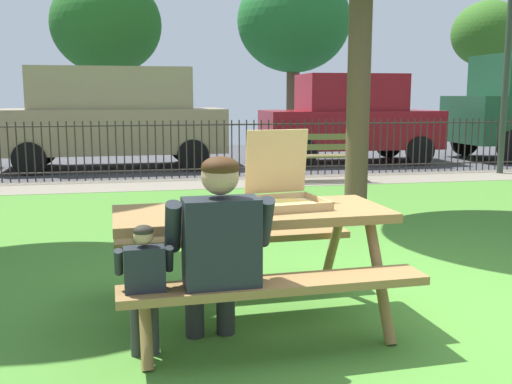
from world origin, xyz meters
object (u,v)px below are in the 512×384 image
object	(u,v)px
lamp_post_walkway	(509,30)
park_bench_center	(315,158)
picnic_table_foreground	(252,235)
pizza_slice_on_table	(228,206)
pizza_box_open	(285,191)
parked_car_center	(350,118)
far_tree_midright	(488,35)
child_at_table	(144,280)
parked_car_left	(113,116)
far_tree_midleft	(106,26)
adult_at_table	(218,247)
far_tree_center	(294,22)

from	to	relation	value
lamp_post_walkway	park_bench_center	bearing A→B (deg)	-175.01
picnic_table_foreground	pizza_slice_on_table	distance (m)	0.25
park_bench_center	lamp_post_walkway	xyz separation A→B (m)	(3.90, 0.34, 2.33)
park_bench_center	pizza_box_open	bearing A→B (deg)	-108.65
parked_car_center	far_tree_midright	bearing A→B (deg)	41.76
picnic_table_foreground	pizza_box_open	world-z (taller)	pizza_box_open
child_at_table	lamp_post_walkway	distance (m)	10.25
parked_car_left	parked_car_center	world-z (taller)	parked_car_left
parked_car_left	far_tree_midleft	size ratio (longest dim) A/B	0.89
park_bench_center	parked_car_left	xyz separation A→B (m)	(-3.58, 2.71, 0.68)
adult_at_table	far_tree_midleft	distance (m)	16.56
pizza_box_open	lamp_post_walkway	xyz separation A→B (m)	(5.98, 6.51, 1.88)
picnic_table_foreground	pizza_box_open	bearing A→B (deg)	24.87
lamp_post_walkway	parked_car_left	distance (m)	8.02
pizza_box_open	adult_at_table	distance (m)	0.86
adult_at_table	far_tree_midleft	bearing A→B (deg)	94.63
pizza_slice_on_table	far_tree_midleft	size ratio (longest dim) A/B	0.05
adult_at_table	child_at_table	distance (m)	0.45
lamp_post_walkway	far_tree_midright	size ratio (longest dim) A/B	0.95
pizza_box_open	adult_at_table	xyz separation A→B (m)	(-0.55, -0.63, -0.21)
parked_car_left	parked_car_center	bearing A→B (deg)	-0.00
picnic_table_foreground	adult_at_table	distance (m)	0.60
park_bench_center	lamp_post_walkway	distance (m)	4.55
pizza_box_open	far_tree_midright	size ratio (longest dim) A/B	0.12
child_at_table	lamp_post_walkway	world-z (taller)	lamp_post_walkway
far_tree_midleft	far_tree_center	xyz separation A→B (m)	(6.01, 0.00, 0.25)
pizza_box_open	parked_car_left	bearing A→B (deg)	99.57
pizza_slice_on_table	parked_car_left	distance (m)	8.97
child_at_table	parked_car_left	xyz separation A→B (m)	(-0.53, 9.56, 0.59)
parked_car_left	pizza_box_open	bearing A→B (deg)	-80.43
parked_car_left	far_tree_midleft	distance (m)	7.20
park_bench_center	far_tree_center	xyz separation A→B (m)	(2.06, 9.43, 3.49)
pizza_slice_on_table	far_tree_midright	world-z (taller)	far_tree_midright
lamp_post_walkway	far_tree_midright	world-z (taller)	far_tree_midright
pizza_slice_on_table	child_at_table	bearing A→B (deg)	-130.70
parked_car_center	lamp_post_walkway	bearing A→B (deg)	-46.21
picnic_table_foreground	parked_car_left	bearing A→B (deg)	97.86
child_at_table	park_bench_center	bearing A→B (deg)	65.99
pizza_box_open	far_tree_midleft	size ratio (longest dim) A/B	0.11
adult_at_table	lamp_post_walkway	bearing A→B (deg)	47.57
parked_car_center	picnic_table_foreground	bearing A→B (deg)	-113.78
picnic_table_foreground	parked_car_center	bearing A→B (deg)	66.22
adult_at_table	parked_car_left	xyz separation A→B (m)	(-0.95, 9.51, 0.44)
pizza_slice_on_table	parked_car_left	bearing A→B (deg)	97.02
adult_at_table	far_tree_center	bearing A→B (deg)	73.88
park_bench_center	adult_at_table	bearing A→B (deg)	-111.14
far_tree_midleft	pizza_box_open	bearing A→B (deg)	-83.20
pizza_slice_on_table	lamp_post_walkway	xyz separation A→B (m)	(6.38, 6.53, 1.96)
pizza_box_open	pizza_slice_on_table	world-z (taller)	pizza_box_open
pizza_box_open	far_tree_center	world-z (taller)	far_tree_center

